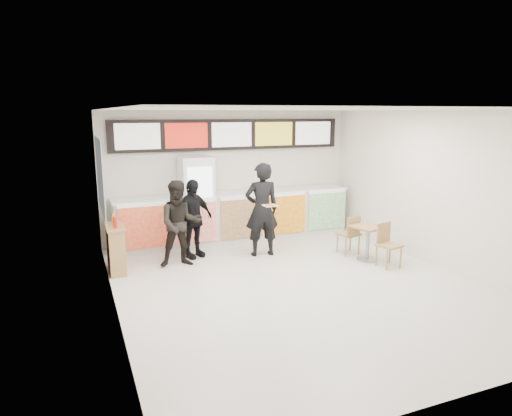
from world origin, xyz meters
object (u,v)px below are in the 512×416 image
customer_main (262,210)px  customer_mid (192,219)px  condiment_ledge (116,248)px  cafe_table (368,236)px  drinks_fridge (197,201)px  customer_left (180,224)px  service_counter (236,217)px

customer_main → customer_mid: 1.44m
customer_mid → condiment_ledge: bearing=171.0°
customer_main → cafe_table: (1.87, -1.12, -0.48)m
drinks_fridge → customer_left: 1.50m
customer_main → customer_left: (-1.73, -0.04, -0.13)m
service_counter → customer_left: customer_left is taller
drinks_fridge → cafe_table: (2.91, -2.39, -0.51)m
customer_left → cafe_table: 3.77m
service_counter → cafe_table: service_counter is taller
customer_mid → customer_main: bearing=-37.1°
customer_left → customer_mid: (0.36, 0.45, -0.03)m
drinks_fridge → service_counter: bearing=-1.0°
customer_main → customer_left: bearing=8.0°
drinks_fridge → condiment_ledge: bearing=-147.7°
drinks_fridge → condiment_ledge: size_ratio=1.88×
customer_mid → condiment_ledge: size_ratio=1.54×
service_counter → condiment_ledge: bearing=-157.4°
customer_mid → cafe_table: bearing=-45.8°
service_counter → cafe_table: size_ratio=3.71×
drinks_fridge → customer_main: bearing=-50.7°
customer_mid → service_counter: bearing=13.5°
condiment_ledge → drinks_fridge: bearing=32.3°
customer_main → cafe_table: size_ratio=1.30×
drinks_fridge → condiment_ledge: 2.30m
drinks_fridge → cafe_table: 3.80m
service_counter → customer_main: 1.33m
service_counter → condiment_ledge: 3.06m
customer_main → condiment_ledge: size_ratio=1.84×
drinks_fridge → condiment_ledge: drinks_fridge is taller
drinks_fridge → customer_mid: bearing=-110.5°
customer_left → service_counter: bearing=44.6°
cafe_table → condiment_ledge: (-4.80, 1.20, -0.04)m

